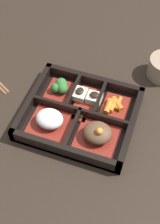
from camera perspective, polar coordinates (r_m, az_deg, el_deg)
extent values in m
plane|color=black|center=(0.80, 0.00, -1.06)|extent=(3.00, 3.00, 0.00)
cube|color=black|center=(0.79, 0.00, -0.85)|extent=(0.28, 0.24, 0.01)
cube|color=black|center=(0.85, 2.54, 5.60)|extent=(0.28, 0.01, 0.04)
cube|color=black|center=(0.73, -2.98, -7.10)|extent=(0.28, 0.01, 0.04)
cube|color=black|center=(0.77, 9.26, -2.86)|extent=(0.01, 0.24, 0.04)
cube|color=black|center=(0.82, -8.69, 2.21)|extent=(0.01, 0.24, 0.04)
cube|color=black|center=(0.79, 0.11, 0.02)|extent=(0.25, 0.01, 0.04)
cube|color=black|center=(0.81, 3.64, 2.10)|extent=(0.01, 0.10, 0.04)
cube|color=black|center=(0.82, -1.19, 3.42)|extent=(0.01, 0.10, 0.04)
cube|color=black|center=(0.76, -1.28, -3.19)|extent=(0.01, 0.11, 0.04)
cube|color=maroon|center=(0.75, 3.14, -4.70)|extent=(0.10, 0.09, 0.01)
ellipsoid|color=brown|center=(0.73, 3.21, -3.82)|extent=(0.07, 0.06, 0.04)
sphere|color=orange|center=(0.71, 3.57, -3.53)|extent=(0.02, 0.02, 0.02)
cube|color=maroon|center=(0.78, -5.47, -2.15)|extent=(0.10, 0.09, 0.01)
ellipsoid|color=silver|center=(0.76, -5.59, -1.26)|extent=(0.07, 0.06, 0.04)
cube|color=maroon|center=(0.81, 6.53, 0.94)|extent=(0.07, 0.08, 0.01)
cylinder|color=orange|center=(0.80, 6.82, 1.51)|extent=(0.04, 0.04, 0.01)
cylinder|color=orange|center=(0.81, 6.99, 1.62)|extent=(0.01, 0.04, 0.01)
cylinder|color=orange|center=(0.80, 5.98, 1.02)|extent=(0.02, 0.03, 0.01)
cylinder|color=orange|center=(0.80, 6.28, 1.77)|extent=(0.03, 0.02, 0.01)
cylinder|color=orange|center=(0.79, 5.13, 0.80)|extent=(0.02, 0.03, 0.02)
cube|color=maroon|center=(0.82, 1.18, 2.42)|extent=(0.05, 0.08, 0.01)
cube|color=beige|center=(0.81, 2.62, 2.56)|extent=(0.04, 0.03, 0.02)
ellipsoid|color=black|center=(0.80, 2.65, 3.18)|extent=(0.02, 0.02, 0.01)
cube|color=beige|center=(0.81, -0.02, 3.28)|extent=(0.03, 0.04, 0.02)
ellipsoid|color=black|center=(0.80, -0.02, 3.89)|extent=(0.02, 0.02, 0.01)
cube|color=maroon|center=(0.84, -3.92, 3.80)|extent=(0.06, 0.08, 0.01)
sphere|color=#2D6B2D|center=(0.83, -4.44, 4.40)|extent=(0.03, 0.03, 0.03)
sphere|color=#2D6B2D|center=(0.82, -3.20, 4.25)|extent=(0.03, 0.03, 0.03)
sphere|color=#2D6B2D|center=(0.83, -3.37, 4.91)|extent=(0.03, 0.03, 0.03)
sphere|color=#2D6B2D|center=(0.83, -3.45, 5.19)|extent=(0.03, 0.03, 0.03)
sphere|color=#2D6B2D|center=(0.82, -3.26, 4.37)|extent=(0.03, 0.03, 0.03)
sphere|color=#2D6B2D|center=(0.84, -3.97, 5.00)|extent=(0.02, 0.02, 0.02)
cube|color=maroon|center=(0.79, 0.10, -0.27)|extent=(0.04, 0.04, 0.01)
cylinder|color=#75A84C|center=(0.78, 0.06, -0.26)|extent=(0.02, 0.02, 0.00)
cylinder|color=#75A84C|center=(0.79, 0.17, -0.09)|extent=(0.02, 0.02, 0.00)
cylinder|color=#75A84C|center=(0.79, -0.03, 0.03)|extent=(0.02, 0.02, 0.00)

